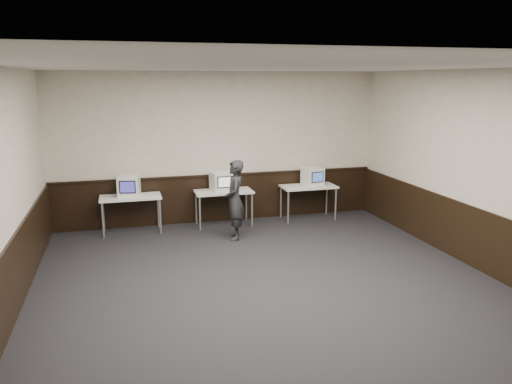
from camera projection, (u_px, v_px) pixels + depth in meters
floor at (275, 293)px, 7.23m from camera, size 8.00×8.00×0.00m
ceiling at (277, 66)px, 6.52m from camera, size 8.00×8.00×0.00m
back_wall at (219, 148)px, 10.63m from camera, size 7.00×0.00×7.00m
front_wall at (469, 314)px, 3.11m from camera, size 7.00×0.00×7.00m
right_wall at (490, 173)px, 7.78m from camera, size 0.00×8.00×8.00m
wainscot_back at (220, 198)px, 10.86m from camera, size 6.98×0.04×1.00m
wainscot_left at (9, 287)px, 6.22m from camera, size 0.04×7.98×1.00m
wainscot_right at (481, 240)px, 8.01m from camera, size 0.04×7.98×1.00m
wainscot_rail at (220, 175)px, 10.73m from camera, size 6.98×0.06×0.04m
desk_left at (131, 200)px, 9.97m from camera, size 1.20×0.60×0.75m
desk_center at (224, 194)px, 10.46m from camera, size 1.20×0.60×0.75m
desk_right at (308, 189)px, 10.95m from camera, size 1.20×0.60×0.75m
emac_left at (129, 186)px, 9.92m from camera, size 0.48×0.50×0.42m
emac_center at (221, 181)px, 10.42m from camera, size 0.46×0.48×0.40m
emac_right at (313, 176)px, 10.96m from camera, size 0.45×0.47×0.39m
person at (235, 200)px, 9.55m from camera, size 0.46×0.62×1.54m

